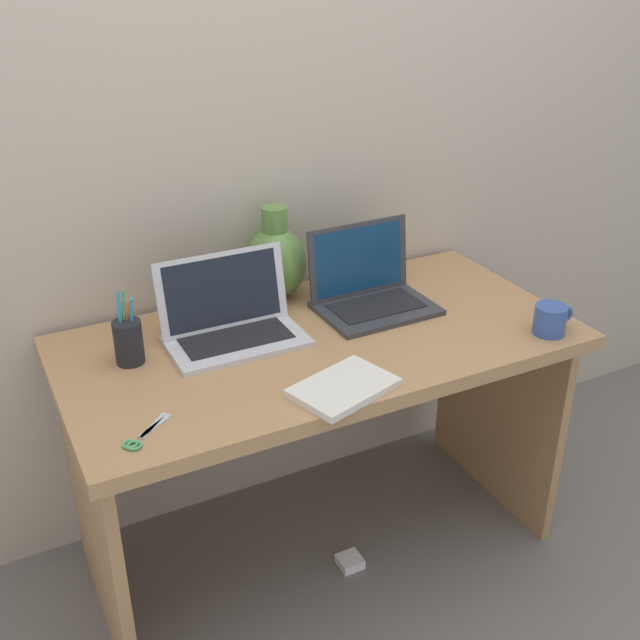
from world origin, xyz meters
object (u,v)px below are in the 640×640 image
object	(u,v)px
laptop_right	(368,286)
coffee_mug	(551,320)
laptop_left	(230,317)
power_brick	(350,561)
green_vase	(275,260)
scissors	(140,438)
pen_cup	(128,341)
notebook_stack	(344,387)

from	to	relation	value
laptop_right	coffee_mug	xyz separation A→B (m)	(0.35, -0.38, -0.02)
laptop_left	power_brick	bearing A→B (deg)	-40.39
green_vase	scissors	world-z (taller)	green_vase
pen_cup	scissors	size ratio (longest dim) A/B	1.50
laptop_left	laptop_right	size ratio (longest dim) A/B	1.10
green_vase	pen_cup	size ratio (longest dim) A/B	1.44
laptop_left	pen_cup	size ratio (longest dim) A/B	1.85
pen_cup	notebook_stack	bearing A→B (deg)	-41.24
green_vase	notebook_stack	distance (m)	0.57
green_vase	scissors	bearing A→B (deg)	-136.46
laptop_right	power_brick	bearing A→B (deg)	-126.77
laptop_left	scissors	distance (m)	0.49
laptop_right	coffee_mug	world-z (taller)	laptop_right
scissors	laptop_left	bearing A→B (deg)	45.56
laptop_left	coffee_mug	world-z (taller)	laptop_left
laptop_right	notebook_stack	size ratio (longest dim) A/B	1.37
laptop_left	coffee_mug	xyz separation A→B (m)	(0.78, -0.37, -0.02)
green_vase	notebook_stack	xyz separation A→B (m)	(-0.07, -0.55, -0.11)
pen_cup	scissors	world-z (taller)	pen_cup
laptop_right	coffee_mug	size ratio (longest dim) A/B	2.68
coffee_mug	scissors	world-z (taller)	coffee_mug
notebook_stack	laptop_right	bearing A→B (deg)	53.03
laptop_right	green_vase	size ratio (longest dim) A/B	1.17
green_vase	power_brick	world-z (taller)	green_vase
coffee_mug	power_brick	xyz separation A→B (m)	(-0.52, 0.15, -0.77)
laptop_left	laptop_right	xyz separation A→B (m)	(0.43, 0.01, 0.00)
coffee_mug	scissors	bearing A→B (deg)	178.86
laptop_right	power_brick	distance (m)	0.84
laptop_left	green_vase	xyz separation A→B (m)	(0.21, 0.18, 0.06)
laptop_right	green_vase	world-z (taller)	green_vase
laptop_right	scissors	world-z (taller)	laptop_right
pen_cup	coffee_mug	bearing A→B (deg)	-18.89
scissors	power_brick	world-z (taller)	scissors
notebook_stack	scissors	size ratio (longest dim) A/B	1.85
laptop_left	notebook_stack	distance (m)	0.40
laptop_right	power_brick	xyz separation A→B (m)	(-0.17, -0.23, -0.79)
notebook_stack	coffee_mug	bearing A→B (deg)	0.39
power_brick	green_vase	bearing A→B (deg)	96.31
laptop_left	notebook_stack	world-z (taller)	laptop_left
coffee_mug	pen_cup	world-z (taller)	pen_cup
pen_cup	power_brick	xyz separation A→B (m)	(0.53, -0.21, -0.79)
coffee_mug	power_brick	bearing A→B (deg)	163.88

